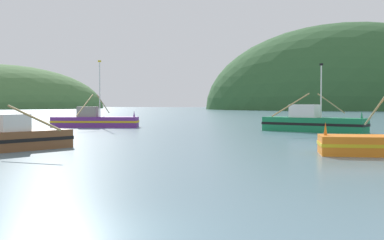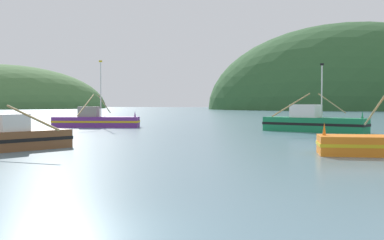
% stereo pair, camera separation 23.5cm
% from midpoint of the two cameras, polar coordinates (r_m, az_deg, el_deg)
% --- Properties ---
extents(ground_plane, '(600.00, 600.00, 0.00)m').
position_cam_midpoint_polar(ground_plane, '(10.82, -11.58, -12.81)').
color(ground_plane, slate).
extents(hill_far_left, '(123.37, 98.69, 72.71)m').
position_cam_midpoint_polar(hill_far_left, '(219.83, 17.83, 1.19)').
color(hill_far_left, '#2D562D').
rests_on(hill_far_left, ground).
extents(fishing_boat_green, '(9.85, 14.46, 6.45)m').
position_cam_midpoint_polar(fishing_boat_green, '(47.88, 13.65, -0.27)').
color(fishing_boat_green, '#197A47').
rests_on(fishing_boat_green, ground).
extents(fishing_boat_purple, '(9.87, 15.21, 7.51)m').
position_cam_midpoint_polar(fishing_boat_purple, '(56.12, -11.41, -0.06)').
color(fishing_boat_purple, '#6B2D84').
rests_on(fishing_boat_purple, ground).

